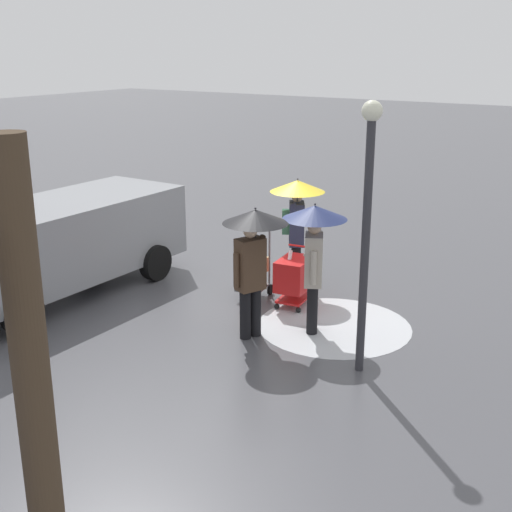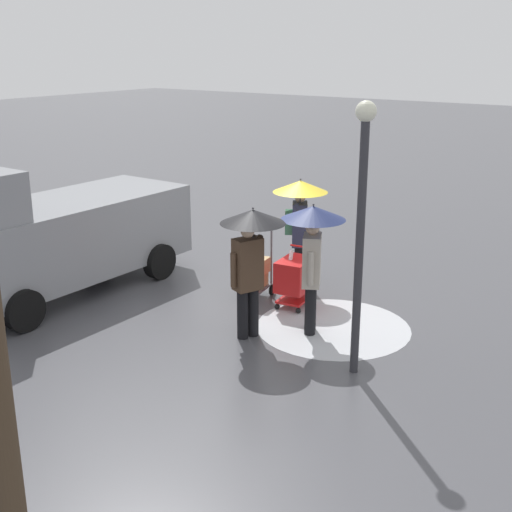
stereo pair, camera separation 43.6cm
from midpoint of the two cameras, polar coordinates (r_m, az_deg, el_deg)
The scene contains 9 objects.
ground_plane at distance 12.33m, azimuth 0.78°, elevation -4.16°, with size 90.00×90.00×0.00m, color #4C4C51.
slush_patch_under_van at distance 11.49m, azimuth 7.62°, elevation -5.97°, with size 2.58×2.58×0.01m, color silver.
cargo_van_parked_right at distance 12.96m, azimuth -16.22°, elevation 1.71°, with size 2.24×5.36×2.60m.
shopping_cart_vendor at distance 12.14m, azimuth 4.35°, elevation -1.71°, with size 0.66×0.89×1.04m.
hand_dolly_boxes at distance 12.51m, azimuth 0.86°, elevation -1.46°, with size 0.63×0.78×1.32m.
pedestrian_pink_side at distance 10.53m, azimuth 0.73°, elevation 1.14°, with size 1.04×1.04×2.15m.
pedestrian_black_side at distance 10.79m, azimuth 5.95°, elevation 1.45°, with size 1.04×1.04×2.15m.
pedestrian_white_side at distance 12.87m, azimuth 4.67°, elevation 4.05°, with size 1.04×1.04×2.15m.
street_lamp at distance 9.25m, azimuth 10.22°, elevation 3.59°, with size 0.28×0.28×3.86m.
Camera 2 is at (-6.66, 9.33, 4.55)m, focal length 47.36 mm.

